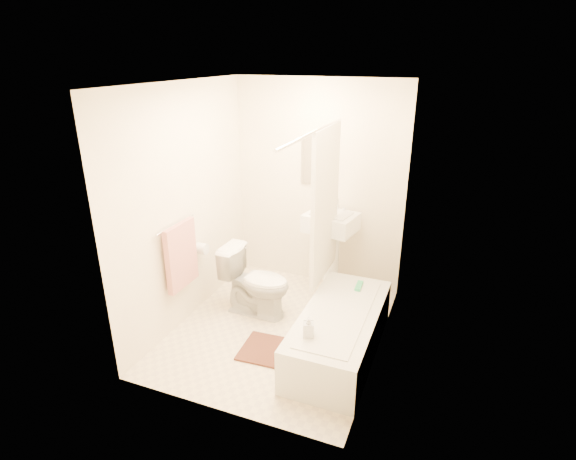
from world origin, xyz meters
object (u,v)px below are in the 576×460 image
at_px(sink, 331,250).
at_px(soap_bottle, 309,327).
at_px(toilet, 256,282).
at_px(bath_mat, 274,351).
at_px(bathtub, 340,332).

xyz_separation_m(sink, soap_bottle, (0.26, -1.54, -0.01)).
xyz_separation_m(toilet, bath_mat, (0.45, -0.58, -0.35)).
bearing_deg(toilet, bathtub, -107.51).
height_order(toilet, soap_bottle, toilet).
xyz_separation_m(toilet, soap_bottle, (0.86, -0.81, 0.16)).
xyz_separation_m(toilet, sink, (0.60, 0.73, 0.17)).
relative_size(bath_mat, soap_bottle, 3.18).
relative_size(toilet, bathtub, 0.49).
relative_size(toilet, soap_bottle, 3.82).
distance_m(toilet, soap_bottle, 1.19).
xyz_separation_m(sink, bath_mat, (-0.15, -1.31, -0.52)).
height_order(sink, bathtub, sink).
distance_m(sink, soap_bottle, 1.56).
relative_size(toilet, bath_mat, 1.20).
height_order(toilet, bathtub, toilet).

